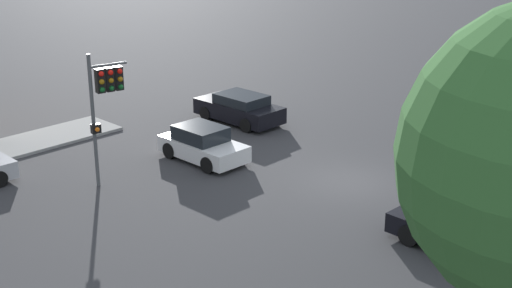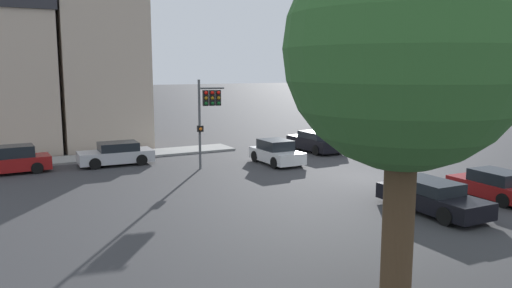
{
  "view_description": "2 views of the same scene",
  "coord_description": "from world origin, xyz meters",
  "px_view_note": "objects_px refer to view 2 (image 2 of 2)",
  "views": [
    {
      "loc": [
        -15.29,
        20.92,
        10.69
      ],
      "look_at": [
        1.57,
        3.65,
        2.11
      ],
      "focal_mm": 50.0,
      "sensor_mm": 36.0,
      "label": 1
    },
    {
      "loc": [
        -19.92,
        17.66,
        5.8
      ],
      "look_at": [
        2.01,
        5.91,
        2.0
      ],
      "focal_mm": 35.0,
      "sensor_mm": 36.0,
      "label": 2
    }
  ],
  "objects_px": {
    "street_tree": "(406,51)",
    "crossing_car_0": "(494,185)",
    "traffic_signal": "(208,106)",
    "parked_car_1": "(10,161)",
    "crossing_car_3": "(276,153)",
    "parked_car_0": "(116,154)",
    "crossing_car_2": "(316,142)",
    "crossing_car_1": "(431,197)"
  },
  "relations": [
    {
      "from": "crossing_car_0",
      "to": "crossing_car_2",
      "type": "xyz_separation_m",
      "value": [
        14.41,
        -0.44,
        0.06
      ]
    },
    {
      "from": "crossing_car_1",
      "to": "parked_car_0",
      "type": "xyz_separation_m",
      "value": [
        16.19,
        8.95,
        0.02
      ]
    },
    {
      "from": "crossing_car_3",
      "to": "parked_car_0",
      "type": "distance_m",
      "value": 9.69
    },
    {
      "from": "street_tree",
      "to": "parked_car_1",
      "type": "bearing_deg",
      "value": 20.39
    },
    {
      "from": "crossing_car_2",
      "to": "crossing_car_3",
      "type": "distance_m",
      "value": 5.46
    },
    {
      "from": "crossing_car_2",
      "to": "parked_car_1",
      "type": "bearing_deg",
      "value": 83.53
    },
    {
      "from": "crossing_car_1",
      "to": "parked_car_1",
      "type": "xyz_separation_m",
      "value": [
        16.44,
        14.7,
        0.08
      ]
    },
    {
      "from": "traffic_signal",
      "to": "crossing_car_2",
      "type": "distance_m",
      "value": 9.63
    },
    {
      "from": "crossing_car_0",
      "to": "parked_car_1",
      "type": "bearing_deg",
      "value": 51.78
    },
    {
      "from": "traffic_signal",
      "to": "parked_car_1",
      "type": "xyz_separation_m",
      "value": [
        3.92,
        10.26,
        -2.95
      ]
    },
    {
      "from": "crossing_car_0",
      "to": "crossing_car_1",
      "type": "relative_size",
      "value": 0.83
    },
    {
      "from": "crossing_car_0",
      "to": "crossing_car_2",
      "type": "distance_m",
      "value": 14.41
    },
    {
      "from": "street_tree",
      "to": "crossing_car_0",
      "type": "distance_m",
      "value": 13.19
    },
    {
      "from": "traffic_signal",
      "to": "crossing_car_3",
      "type": "height_order",
      "value": "traffic_signal"
    },
    {
      "from": "crossing_car_0",
      "to": "parked_car_1",
      "type": "relative_size",
      "value": 0.94
    },
    {
      "from": "street_tree",
      "to": "crossing_car_3",
      "type": "distance_m",
      "value": 18.91
    },
    {
      "from": "traffic_signal",
      "to": "crossing_car_2",
      "type": "relative_size",
      "value": 1.13
    },
    {
      "from": "street_tree",
      "to": "traffic_signal",
      "type": "bearing_deg",
      "value": -7.4
    },
    {
      "from": "street_tree",
      "to": "crossing_car_0",
      "type": "bearing_deg",
      "value": -64.36
    },
    {
      "from": "traffic_signal",
      "to": "parked_car_0",
      "type": "relative_size",
      "value": 1.17
    },
    {
      "from": "crossing_car_0",
      "to": "crossing_car_3",
      "type": "distance_m",
      "value": 12.51
    },
    {
      "from": "crossing_car_1",
      "to": "crossing_car_3",
      "type": "distance_m",
      "value": 11.89
    },
    {
      "from": "crossing_car_2",
      "to": "crossing_car_3",
      "type": "xyz_separation_m",
      "value": [
        -2.67,
        4.77,
        0.0
      ]
    },
    {
      "from": "traffic_signal",
      "to": "crossing_car_3",
      "type": "distance_m",
      "value": 5.16
    },
    {
      "from": "crossing_car_0",
      "to": "crossing_car_1",
      "type": "bearing_deg",
      "value": 94.81
    },
    {
      "from": "parked_car_0",
      "to": "parked_car_1",
      "type": "relative_size",
      "value": 1.04
    },
    {
      "from": "crossing_car_0",
      "to": "parked_car_0",
      "type": "distance_m",
      "value": 20.65
    },
    {
      "from": "traffic_signal",
      "to": "crossing_car_2",
      "type": "bearing_deg",
      "value": 114.31
    },
    {
      "from": "crossing_car_3",
      "to": "parked_car_1",
      "type": "xyz_separation_m",
      "value": [
        4.56,
        14.42,
        0.02
      ]
    },
    {
      "from": "street_tree",
      "to": "crossing_car_0",
      "type": "relative_size",
      "value": 2.32
    },
    {
      "from": "parked_car_1",
      "to": "crossing_car_0",
      "type": "bearing_deg",
      "value": 136.83
    },
    {
      "from": "parked_car_1",
      "to": "traffic_signal",
      "type": "bearing_deg",
      "value": 156.94
    },
    {
      "from": "traffic_signal",
      "to": "parked_car_0",
      "type": "height_order",
      "value": "traffic_signal"
    },
    {
      "from": "crossing_car_3",
      "to": "parked_car_1",
      "type": "bearing_deg",
      "value": -107.67
    },
    {
      "from": "crossing_car_0",
      "to": "parked_car_0",
      "type": "xyz_separation_m",
      "value": [
        16.04,
        13.01,
        0.03
      ]
    },
    {
      "from": "crossing_car_2",
      "to": "traffic_signal",
      "type": "bearing_deg",
      "value": 101.92
    },
    {
      "from": "crossing_car_0",
      "to": "crossing_car_3",
      "type": "xyz_separation_m",
      "value": [
        11.74,
        4.33,
        0.07
      ]
    },
    {
      "from": "crossing_car_1",
      "to": "crossing_car_2",
      "type": "height_order",
      "value": "crossing_car_2"
    },
    {
      "from": "traffic_signal",
      "to": "parked_car_0",
      "type": "xyz_separation_m",
      "value": [
        3.66,
        4.52,
        -3.01
      ]
    },
    {
      "from": "crossing_car_1",
      "to": "parked_car_1",
      "type": "bearing_deg",
      "value": -136.85
    },
    {
      "from": "crossing_car_1",
      "to": "crossing_car_2",
      "type": "xyz_separation_m",
      "value": [
        14.55,
        -4.49,
        0.05
      ]
    },
    {
      "from": "parked_car_1",
      "to": "crossing_car_2",
      "type": "bearing_deg",
      "value": 172.19
    }
  ]
}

